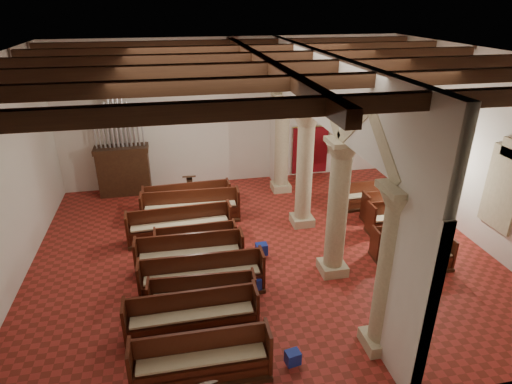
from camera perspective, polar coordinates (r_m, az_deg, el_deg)
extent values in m
plane|color=#A02922|center=(13.73, 0.74, -7.92)|extent=(14.00, 14.00, 0.00)
plane|color=#331B11|center=(11.67, 0.91, 17.80)|extent=(14.00, 14.00, 0.00)
cube|color=white|center=(18.03, -3.34, 10.48)|extent=(14.00, 0.02, 6.00)
cube|color=white|center=(7.32, 11.17, -12.66)|extent=(14.00, 0.02, 6.00)
cube|color=white|center=(15.41, 27.28, 5.30)|extent=(0.02, 12.00, 6.00)
cube|color=beige|center=(10.82, 16.10, -18.51)|extent=(0.75, 0.75, 0.30)
cylinder|color=beige|center=(9.71, 17.34, -10.67)|extent=(0.56, 0.56, 3.30)
cube|color=beige|center=(12.92, 10.14, -9.87)|extent=(0.75, 0.75, 0.30)
cylinder|color=beige|center=(12.01, 10.77, -2.76)|extent=(0.56, 0.56, 3.30)
cube|color=beige|center=(15.32, 6.15, -3.72)|extent=(0.75, 0.75, 0.30)
cylinder|color=beige|center=(14.56, 6.46, 2.53)|extent=(0.56, 0.56, 3.30)
cube|color=beige|center=(17.91, 3.31, 0.72)|extent=(0.75, 0.75, 0.30)
cylinder|color=beige|center=(17.26, 3.45, 6.20)|extent=(0.56, 0.56, 3.30)
cube|color=white|center=(12.33, 9.30, 13.32)|extent=(0.25, 11.90, 1.93)
cube|color=#357861|center=(14.59, 30.08, 0.33)|extent=(0.03, 1.00, 2.20)
cube|color=#357861|center=(17.53, 21.90, 5.60)|extent=(0.03, 1.00, 2.20)
cube|color=#357861|center=(19.55, 11.55, 8.71)|extent=(1.00, 0.03, 2.20)
cube|color=#3C2413|center=(18.12, -17.15, 2.49)|extent=(2.00, 0.80, 1.80)
cube|color=#3C2413|center=(17.79, -17.54, 5.48)|extent=(2.10, 0.85, 0.20)
cube|color=#311B0F|center=(17.01, -8.67, -1.24)|extent=(0.47, 0.47, 0.10)
cube|color=#311B0F|center=(16.80, -8.78, 0.28)|extent=(0.23, 0.23, 1.09)
cube|color=#311B0F|center=(16.50, -8.89, 2.06)|extent=(0.52, 0.42, 0.19)
cube|color=maroon|center=(19.28, 7.22, 5.52)|extent=(1.60, 0.06, 2.10)
cylinder|color=gold|center=(18.94, 7.42, 8.65)|extent=(1.80, 0.04, 0.04)
cone|color=#3C2413|center=(18.43, 11.76, 0.60)|extent=(0.31, 0.31, 0.10)
cylinder|color=gold|center=(18.06, 12.03, 3.46)|extent=(0.04, 0.04, 2.08)
cylinder|color=gold|center=(17.75, 12.30, 6.33)|extent=(0.06, 0.61, 0.03)
cube|color=#1F164F|center=(17.87, 12.20, 4.99)|extent=(0.48, 0.05, 0.74)
cube|color=#162597|center=(9.97, 4.92, -21.13)|extent=(0.35, 0.30, 0.31)
cube|color=navy|center=(11.87, -0.26, -12.18)|extent=(0.41, 0.37, 0.34)
cube|color=navy|center=(13.33, 0.74, -7.61)|extent=(0.36, 0.29, 0.35)
cylinder|color=white|center=(9.68, -5.70, -23.76)|extent=(0.98, 0.34, 0.10)
cylinder|color=white|center=(11.21, -4.85, -15.59)|extent=(1.00, 0.19, 0.10)
cube|color=#3C2413|center=(9.92, -7.10, -23.24)|extent=(2.90, 0.78, 0.11)
cube|color=#532211|center=(9.66, -7.17, -22.29)|extent=(2.75, 0.46, 0.48)
cube|color=#532211|center=(9.65, -7.39, -20.14)|extent=(2.74, 0.10, 1.02)
cube|color=#532211|center=(9.60, -16.34, -21.46)|extent=(0.08, 0.65, 1.02)
cube|color=#532211|center=(9.66, 1.58, -19.81)|extent=(0.08, 0.65, 1.02)
cube|color=#BFB28D|center=(9.47, -7.26, -21.18)|extent=(2.64, 0.41, 0.05)
cube|color=#3C2413|center=(10.90, -8.31, -17.95)|extent=(3.12, 0.75, 0.11)
cube|color=#44170E|center=(10.67, -8.39, -16.98)|extent=(2.97, 0.44, 0.48)
cube|color=#44170E|center=(10.68, -8.57, -15.07)|extent=(2.97, 0.09, 1.00)
cube|color=#44170E|center=(10.64, -17.04, -16.22)|extent=(0.08, 0.63, 1.00)
cube|color=#44170E|center=(10.68, -0.06, -14.74)|extent=(0.08, 0.63, 1.00)
cube|color=#BFB28D|center=(10.49, -8.48, -15.90)|extent=(2.85, 0.39, 0.05)
cube|color=#3C2413|center=(11.51, -7.05, -15.19)|extent=(2.74, 0.81, 0.09)
cube|color=#542712|center=(11.31, -7.09, -14.33)|extent=(2.57, 0.52, 0.43)
cube|color=#542712|center=(11.34, -7.26, -12.72)|extent=(2.56, 0.20, 0.90)
cube|color=#542712|center=(11.24, -14.08, -13.72)|extent=(0.10, 0.57, 0.90)
cube|color=#542712|center=(11.34, -0.39, -12.46)|extent=(0.10, 0.57, 0.90)
cube|color=#BFB28D|center=(11.16, -7.16, -13.38)|extent=(2.47, 0.47, 0.05)
cube|color=#3C2413|center=(12.08, -7.04, -12.95)|extent=(3.35, 0.79, 0.11)
cube|color=#521911|center=(11.86, -7.09, -11.98)|extent=(3.19, 0.47, 0.48)
cube|color=#521911|center=(11.91, -7.26, -10.25)|extent=(3.19, 0.12, 1.01)
cube|color=#521911|center=(11.81, -15.26, -11.35)|extent=(0.08, 0.64, 1.01)
cube|color=#521911|center=(11.95, 0.75, -9.89)|extent=(0.08, 0.64, 1.01)
cube|color=#BFB28D|center=(11.71, -7.16, -10.93)|extent=(3.07, 0.42, 0.05)
cube|color=#3C2413|center=(13.01, -8.65, -10.00)|extent=(3.13, 0.81, 0.11)
cube|color=#522311|center=(12.80, -8.71, -9.04)|extent=(2.98, 0.49, 0.48)
cube|color=#522311|center=(12.87, -8.86, -7.45)|extent=(2.97, 0.13, 1.02)
cube|color=#522311|center=(12.78, -15.71, -8.39)|extent=(0.09, 0.64, 1.02)
cube|color=#522311|center=(12.84, -1.97, -7.20)|extent=(0.09, 0.64, 1.02)
cube|color=#BFB28D|center=(12.66, -8.79, -8.03)|extent=(2.86, 0.44, 0.05)
cube|color=#3C2413|center=(13.67, -7.89, -8.11)|extent=(2.52, 0.72, 0.09)
cube|color=#4C1610|center=(13.49, -7.94, -7.29)|extent=(2.36, 0.43, 0.43)
cube|color=#4C1610|center=(13.56, -8.06, -5.96)|extent=(2.36, 0.12, 0.90)
cube|color=#4C1610|center=(13.44, -13.23, -6.71)|extent=(0.08, 0.57, 0.90)
cube|color=#4C1610|center=(13.53, -2.85, -5.80)|extent=(0.08, 0.57, 0.90)
cube|color=#BFB28D|center=(13.37, -7.99, -6.43)|extent=(2.27, 0.39, 0.05)
cube|color=#3C2413|center=(14.59, -9.97, -5.96)|extent=(3.45, 0.90, 0.11)
cube|color=#562B12|center=(14.40, -10.04, -5.07)|extent=(3.28, 0.57, 0.47)
cube|color=#562B12|center=(14.49, -10.16, -3.70)|extent=(3.26, 0.23, 1.00)
cube|color=#562B12|center=(14.44, -16.78, -4.55)|extent=(0.10, 0.63, 1.00)
cube|color=#562B12|center=(14.44, -3.50, -3.43)|extent=(0.10, 0.63, 1.00)
cube|color=#BFB28D|center=(14.28, -10.12, -4.15)|extent=(3.15, 0.53, 0.05)
cube|color=#3C2413|center=(15.65, -8.57, -3.63)|extent=(3.50, 0.91, 0.11)
cube|color=#572B12|center=(15.46, -8.63, -2.75)|extent=(3.33, 0.58, 0.49)
cube|color=#572B12|center=(15.57, -8.75, -1.45)|extent=(3.32, 0.22, 1.03)
cube|color=#572B12|center=(15.45, -15.00, -2.25)|extent=(0.10, 0.65, 1.03)
cube|color=#572B12|center=(15.55, -2.46, -1.19)|extent=(0.10, 0.65, 1.03)
cube|color=#BFB28D|center=(15.34, -8.69, -1.85)|extent=(3.20, 0.53, 0.05)
cube|color=#3C2413|center=(16.27, -9.02, -2.51)|extent=(3.22, 0.89, 0.11)
cube|color=#541612|center=(16.09, -9.08, -1.66)|extent=(3.05, 0.56, 0.48)
cube|color=#541612|center=(16.20, -9.19, -0.44)|extent=(3.04, 0.21, 1.01)
cube|color=#541612|center=(16.08, -14.70, -1.16)|extent=(0.10, 0.64, 1.01)
cube|color=#541612|center=(16.16, -3.64, -0.23)|extent=(0.10, 0.64, 1.01)
cube|color=#BFB28D|center=(15.98, -9.14, -0.81)|extent=(2.93, 0.52, 0.05)
cube|color=#3C2413|center=(13.80, 21.21, -9.40)|extent=(1.79, 0.68, 0.09)
cube|color=#532511|center=(13.64, 21.47, -8.63)|extent=(1.63, 0.40, 0.41)
cube|color=#532511|center=(13.67, 21.16, -7.39)|extent=(1.62, 0.11, 0.86)
cube|color=#532511|center=(13.15, 18.31, -8.25)|extent=(0.08, 0.54, 0.86)
cube|color=#532511|center=(14.03, 24.44, -7.15)|extent=(0.08, 0.54, 0.86)
cube|color=#BFB28D|center=(13.53, 21.62, -7.83)|extent=(1.56, 0.37, 0.05)
cube|color=#3C2413|center=(14.25, 19.06, -7.89)|extent=(2.08, 0.78, 0.10)
cube|color=#4F1711|center=(14.08, 19.30, -7.06)|extent=(1.92, 0.48, 0.44)
cube|color=#4F1711|center=(14.12, 19.00, -5.77)|extent=(1.90, 0.16, 0.92)
cube|color=#4F1711|center=(13.56, 15.66, -6.63)|extent=(0.10, 0.59, 0.92)
cube|color=#4F1711|center=(14.52, 22.70, -5.53)|extent=(0.10, 0.59, 0.92)
cube|color=#BFB28D|center=(13.96, 19.44, -6.21)|extent=(1.84, 0.44, 0.05)
cube|color=#3C2413|center=(15.50, 17.91, -4.92)|extent=(1.91, 0.77, 0.11)
cube|color=#4C1210|center=(15.33, 18.14, -4.06)|extent=(1.75, 0.45, 0.48)
cube|color=#4C1210|center=(15.39, 17.84, -2.76)|extent=(1.75, 0.10, 1.02)
cube|color=#4C1210|center=(14.85, 15.05, -3.42)|extent=(0.08, 0.64, 1.02)
cube|color=#4C1210|center=(15.72, 21.05, -2.68)|extent=(0.08, 0.64, 1.02)
cube|color=#BFB28D|center=(15.21, 18.27, -3.17)|extent=(1.68, 0.41, 0.05)
cube|color=#3C2413|center=(16.26, 17.07, -3.38)|extent=(1.87, 0.74, 0.10)
cube|color=#512811|center=(16.09, 17.28, -2.56)|extent=(1.71, 0.43, 0.47)
cube|color=#512811|center=(16.17, 17.00, -1.37)|extent=(1.71, 0.08, 0.99)
cube|color=#512811|center=(15.64, 14.38, -1.94)|extent=(0.08, 0.62, 0.99)
cube|color=#512811|center=(16.47, 20.02, -1.32)|extent=(0.08, 0.62, 0.99)
cube|color=#BFB28D|center=(15.98, 17.39, -1.73)|extent=(1.65, 0.38, 0.05)
cube|color=#3C2413|center=(16.96, 14.08, -1.82)|extent=(2.06, 0.76, 0.10)
cube|color=#532511|center=(16.81, 14.24, -1.09)|extent=(1.90, 0.46, 0.43)
cube|color=#532511|center=(16.89, 14.02, -0.04)|extent=(1.88, 0.15, 0.91)
cube|color=#532511|center=(16.38, 11.13, -0.55)|extent=(0.09, 0.58, 0.91)
cube|color=#532511|center=(17.20, 17.19, 0.02)|extent=(0.09, 0.58, 0.91)
cube|color=#BFB28D|center=(16.71, 14.33, -0.35)|extent=(1.82, 0.42, 0.05)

